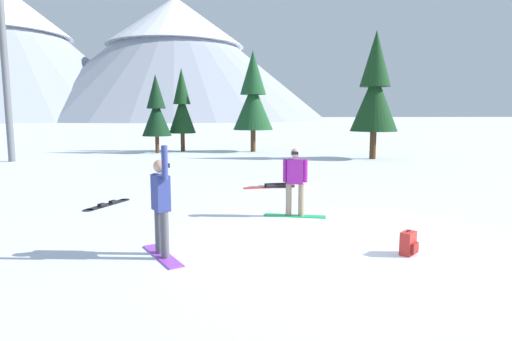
{
  "coord_description": "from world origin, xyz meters",
  "views": [
    {
      "loc": [
        -2.84,
        -8.08,
        2.6
      ],
      "look_at": [
        -0.89,
        3.88,
        1.0
      ],
      "focal_mm": 29.78,
      "sensor_mm": 36.0,
      "label": 1
    }
  ],
  "objects": [
    {
      "name": "ground_plane",
      "position": [
        0.0,
        0.0,
        0.0
      ],
      "size": [
        800.0,
        800.0,
        0.0
      ],
      "primitive_type": "plane",
      "color": "silver"
    },
    {
      "name": "snowboarder_foreground",
      "position": [
        -3.33,
        -0.34,
        0.99
      ],
      "size": [
        0.83,
        1.48,
        2.07
      ],
      "color": "#993FD8",
      "rests_on": "ground_plane"
    },
    {
      "name": "snowboarder_midground",
      "position": [
        -0.14,
        2.29,
        0.93
      ],
      "size": [
        1.58,
        0.78,
        1.76
      ],
      "color": "#19B259",
      "rests_on": "ground_plane"
    },
    {
      "name": "snowboarder_background",
      "position": [
        0.62,
        6.68,
        0.33
      ],
      "size": [
        1.84,
        0.63,
        0.96
      ],
      "color": "black",
      "rests_on": "ground_plane"
    },
    {
      "name": "loose_snowboard_near_left",
      "position": [
        -5.15,
        4.49,
        0.02
      ],
      "size": [
        1.17,
        1.71,
        0.09
      ],
      "color": "black",
      "rests_on": "ground_plane"
    },
    {
      "name": "backpack_red",
      "position": [
        1.21,
        -0.98,
        0.21
      ],
      "size": [
        0.38,
        0.37,
        0.47
      ],
      "color": "red",
      "rests_on": "ground_plane"
    },
    {
      "name": "pine_tree_slender",
      "position": [
        1.76,
        21.4,
        3.81
      ],
      "size": [
        2.78,
        2.78,
        6.99
      ],
      "color": "#472D19",
      "rests_on": "ground_plane"
    },
    {
      "name": "pine_tree_young",
      "position": [
        7.97,
        15.41,
        4.02
      ],
      "size": [
        2.72,
        2.72,
        7.38
      ],
      "color": "#472D19",
      "rests_on": "ground_plane"
    },
    {
      "name": "pine_tree_short",
      "position": [
        -4.83,
        21.42,
        2.87
      ],
      "size": [
        1.96,
        1.96,
        5.27
      ],
      "color": "#472D19",
      "rests_on": "ground_plane"
    },
    {
      "name": "pine_tree_twin",
      "position": [
        -3.13,
        22.62,
        3.18
      ],
      "size": [
        1.89,
        1.89,
        5.85
      ],
      "color": "#472D19",
      "rests_on": "ground_plane"
    },
    {
      "name": "ski_lift_tower",
      "position": [
        -12.5,
        17.32,
        6.91
      ],
      "size": [
        3.83,
        0.36,
        12.12
      ],
      "color": "#595B60",
      "rests_on": "ground_plane"
    },
    {
      "name": "peak_central_summit",
      "position": [
        -6.78,
        188.24,
        27.96
      ],
      "size": [
        133.21,
        133.21,
        53.52
      ],
      "color": "#8C93A3",
      "rests_on": "ground_plane"
    }
  ]
}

